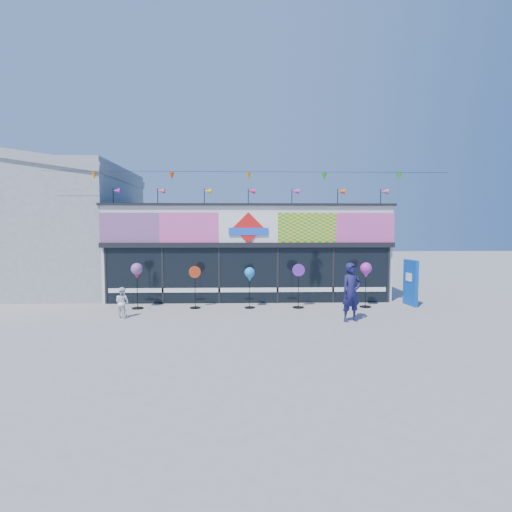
{
  "coord_description": "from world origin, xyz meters",
  "views": [
    {
      "loc": [
        -0.16,
        -12.87,
        3.09
      ],
      "look_at": [
        0.27,
        2.0,
        2.05
      ],
      "focal_mm": 28.0,
      "sensor_mm": 36.0,
      "label": 1
    }
  ],
  "objects_px": {
    "spinner_4": "(366,271)",
    "spinner_0": "(137,272)",
    "spinner_2": "(250,275)",
    "child": "(122,302)",
    "blue_sign": "(411,283)",
    "adult_man": "(351,292)",
    "spinner_1": "(195,286)",
    "spinner_3": "(298,285)"
  },
  "relations": [
    {
      "from": "blue_sign",
      "to": "spinner_2",
      "type": "relative_size",
      "value": 1.15
    },
    {
      "from": "spinner_1",
      "to": "spinner_3",
      "type": "relative_size",
      "value": 0.95
    },
    {
      "from": "spinner_0",
      "to": "adult_man",
      "type": "height_order",
      "value": "adult_man"
    },
    {
      "from": "spinner_0",
      "to": "spinner_4",
      "type": "height_order",
      "value": "spinner_0"
    },
    {
      "from": "blue_sign",
      "to": "spinner_1",
      "type": "height_order",
      "value": "blue_sign"
    },
    {
      "from": "spinner_4",
      "to": "spinner_0",
      "type": "bearing_deg",
      "value": -179.84
    },
    {
      "from": "spinner_2",
      "to": "spinner_1",
      "type": "bearing_deg",
      "value": 179.32
    },
    {
      "from": "child",
      "to": "spinner_2",
      "type": "bearing_deg",
      "value": -136.7
    },
    {
      "from": "spinner_0",
      "to": "spinner_2",
      "type": "height_order",
      "value": "spinner_0"
    },
    {
      "from": "spinner_2",
      "to": "spinner_3",
      "type": "distance_m",
      "value": 1.92
    },
    {
      "from": "blue_sign",
      "to": "child",
      "type": "bearing_deg",
      "value": -177.94
    },
    {
      "from": "spinner_2",
      "to": "blue_sign",
      "type": "bearing_deg",
      "value": 2.98
    },
    {
      "from": "spinner_1",
      "to": "spinner_4",
      "type": "distance_m",
      "value": 6.65
    },
    {
      "from": "spinner_3",
      "to": "spinner_4",
      "type": "xyz_separation_m",
      "value": [
        2.64,
        0.06,
        0.5
      ]
    },
    {
      "from": "spinner_2",
      "to": "spinner_4",
      "type": "bearing_deg",
      "value": 0.31
    },
    {
      "from": "spinner_1",
      "to": "spinner_2",
      "type": "height_order",
      "value": "spinner_1"
    },
    {
      "from": "blue_sign",
      "to": "adult_man",
      "type": "xyz_separation_m",
      "value": [
        -3.09,
        -2.63,
        0.06
      ]
    },
    {
      "from": "spinner_2",
      "to": "child",
      "type": "height_order",
      "value": "spinner_2"
    },
    {
      "from": "spinner_0",
      "to": "spinner_2",
      "type": "xyz_separation_m",
      "value": [
        4.31,
        -0.0,
        -0.14
      ]
    },
    {
      "from": "spinner_0",
      "to": "spinner_3",
      "type": "bearing_deg",
      "value": -0.3
    },
    {
      "from": "spinner_0",
      "to": "spinner_2",
      "type": "bearing_deg",
      "value": -0.01
    },
    {
      "from": "spinner_0",
      "to": "spinner_3",
      "type": "xyz_separation_m",
      "value": [
        6.19,
        -0.03,
        -0.5
      ]
    },
    {
      "from": "spinner_2",
      "to": "spinner_4",
      "type": "height_order",
      "value": "spinner_4"
    },
    {
      "from": "spinner_0",
      "to": "child",
      "type": "bearing_deg",
      "value": -94.37
    },
    {
      "from": "spinner_1",
      "to": "child",
      "type": "xyz_separation_m",
      "value": [
        -2.32,
        -1.54,
        -0.34
      ]
    },
    {
      "from": "child",
      "to": "spinner_4",
      "type": "bearing_deg",
      "value": -145.86
    },
    {
      "from": "spinner_3",
      "to": "spinner_0",
      "type": "bearing_deg",
      "value": 179.7
    },
    {
      "from": "spinner_1",
      "to": "blue_sign",
      "type": "bearing_deg",
      "value": 2.08
    },
    {
      "from": "spinner_4",
      "to": "adult_man",
      "type": "bearing_deg",
      "value": -117.15
    },
    {
      "from": "blue_sign",
      "to": "spinner_2",
      "type": "distance_m",
      "value": 6.44
    },
    {
      "from": "spinner_2",
      "to": "spinner_3",
      "type": "height_order",
      "value": "spinner_3"
    },
    {
      "from": "spinner_0",
      "to": "child",
      "type": "height_order",
      "value": "spinner_0"
    },
    {
      "from": "spinner_0",
      "to": "spinner_1",
      "type": "xyz_separation_m",
      "value": [
        2.2,
        0.02,
        -0.55
      ]
    },
    {
      "from": "spinner_1",
      "to": "adult_man",
      "type": "relative_size",
      "value": 0.84
    },
    {
      "from": "spinner_0",
      "to": "spinner_4",
      "type": "xyz_separation_m",
      "value": [
        8.83,
        0.02,
        -0.0
      ]
    },
    {
      "from": "spinner_1",
      "to": "spinner_2",
      "type": "bearing_deg",
      "value": -0.68
    },
    {
      "from": "blue_sign",
      "to": "spinner_3",
      "type": "relative_size",
      "value": 1.06
    },
    {
      "from": "blue_sign",
      "to": "spinner_0",
      "type": "height_order",
      "value": "blue_sign"
    },
    {
      "from": "spinner_1",
      "to": "child",
      "type": "distance_m",
      "value": 2.81
    },
    {
      "from": "spinner_1",
      "to": "spinner_4",
      "type": "height_order",
      "value": "spinner_4"
    },
    {
      "from": "spinner_4",
      "to": "adult_man",
      "type": "distance_m",
      "value": 2.65
    },
    {
      "from": "spinner_2",
      "to": "child",
      "type": "xyz_separation_m",
      "value": [
        -4.43,
        -1.52,
        -0.74
      ]
    }
  ]
}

